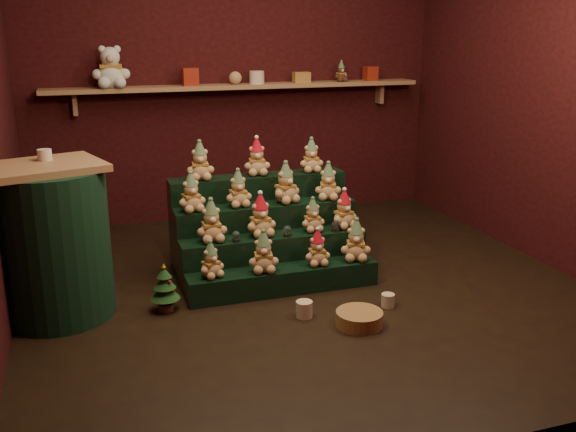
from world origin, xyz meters
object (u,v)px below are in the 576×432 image
object	(u,v)px
snow_globe_a	(236,236)
wicker_basket	(359,319)
mug_left	(304,309)
snow_globe_b	(287,231)
mug_right	(388,300)
white_bear	(110,61)
riser_tier_front	(283,280)
side_table	(53,242)
mini_christmas_tree	(165,288)
snow_globe_c	(336,226)
brown_bear	(341,71)

from	to	relation	value
snow_globe_a	wicker_basket	xyz separation A→B (m)	(0.60, -0.84, -0.35)
mug_left	wicker_basket	bearing A→B (deg)	-37.98
snow_globe_b	mug_right	xyz separation A→B (m)	(0.52, -0.64, -0.36)
snow_globe_b	white_bear	bearing A→B (deg)	122.05
mug_right	mug_left	bearing A→B (deg)	177.56
riser_tier_front	snow_globe_a	bearing A→B (deg)	152.22
side_table	wicker_basket	size ratio (longest dim) A/B	3.39
side_table	mini_christmas_tree	xyz separation A→B (m)	(0.67, -0.17, -0.34)
snow_globe_c	mini_christmas_tree	distance (m)	1.36
snow_globe_c	snow_globe_b	bearing A→B (deg)	180.00
riser_tier_front	wicker_basket	bearing A→B (deg)	-66.70
white_bear	side_table	bearing A→B (deg)	-104.42
wicker_basket	white_bear	bearing A→B (deg)	116.67
snow_globe_a	white_bear	bearing A→B (deg)	111.81
snow_globe_a	snow_globe_c	xyz separation A→B (m)	(0.77, 0.00, 0.00)
snow_globe_c	mini_christmas_tree	xyz separation A→B (m)	(-1.32, -0.23, -0.24)
wicker_basket	snow_globe_c	bearing A→B (deg)	78.20
riser_tier_front	snow_globe_c	world-z (taller)	snow_globe_c
mug_left	snow_globe_a	bearing A→B (deg)	116.43
white_bear	mug_left	bearing A→B (deg)	-64.41
mini_christmas_tree	riser_tier_front	bearing A→B (deg)	4.36
mug_right	brown_bear	size ratio (longest dim) A/B	0.47
snow_globe_c	white_bear	bearing A→B (deg)	130.40
snow_globe_c	mug_right	world-z (taller)	snow_globe_c
snow_globe_c	wicker_basket	xyz separation A→B (m)	(-0.18, -0.84, -0.36)
mug_right	riser_tier_front	bearing A→B (deg)	141.50
wicker_basket	brown_bear	distance (m)	3.04
snow_globe_a	brown_bear	distance (m)	2.50
snow_globe_b	snow_globe_a	bearing A→B (deg)	180.00
snow_globe_b	mug_right	distance (m)	0.89
side_table	mug_right	distance (m)	2.25
snow_globe_a	white_bear	distance (m)	2.17
mini_christmas_tree	wicker_basket	size ratio (longest dim) A/B	1.13
snow_globe_c	riser_tier_front	bearing A→B (deg)	-161.12
riser_tier_front	wicker_basket	world-z (taller)	riser_tier_front
mini_christmas_tree	white_bear	distance (m)	2.38
wicker_basket	white_bear	distance (m)	3.22
riser_tier_front	mug_left	bearing A→B (deg)	-90.04
mini_christmas_tree	mug_left	xyz separation A→B (m)	(0.85, -0.39, -0.11)
snow_globe_b	brown_bear	distance (m)	2.28
mug_right	brown_bear	bearing A→B (deg)	75.48
mini_christmas_tree	brown_bear	size ratio (longest dim) A/B	1.74
side_table	mug_right	bearing A→B (deg)	-32.27
snow_globe_a	mini_christmas_tree	size ratio (longest dim) A/B	0.24
riser_tier_front	mini_christmas_tree	bearing A→B (deg)	-175.64
riser_tier_front	side_table	world-z (taller)	side_table
brown_bear	snow_globe_c	bearing A→B (deg)	-118.48
side_table	brown_bear	world-z (taller)	brown_bear
snow_globe_c	wicker_basket	distance (m)	0.93
white_bear	brown_bear	xyz separation A→B (m)	(2.19, 0.00, -0.13)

